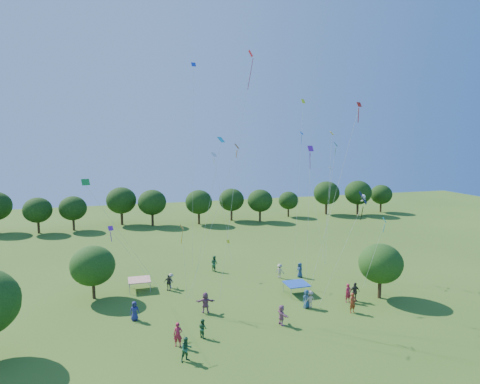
# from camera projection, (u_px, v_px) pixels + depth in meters

# --- Properties ---
(near_tree_north) EXTENTS (4.22, 4.22, 5.15)m
(near_tree_north) POSITION_uv_depth(u_px,v_px,m) (93.00, 266.00, 40.75)
(near_tree_north) COLOR #422B19
(near_tree_north) RESTS_ON ground
(near_tree_east) EXTENTS (4.19, 4.19, 5.32)m
(near_tree_east) POSITION_uv_depth(u_px,v_px,m) (381.00, 263.00, 40.86)
(near_tree_east) COLOR #422B19
(near_tree_east) RESTS_ON ground
(treeline) EXTENTS (88.01, 8.77, 6.77)m
(treeline) POSITION_uv_depth(u_px,v_px,m) (164.00, 202.00, 74.71)
(treeline) COLOR #422B19
(treeline) RESTS_ON ground
(tent_red_stripe) EXTENTS (2.20, 2.20, 1.10)m
(tent_red_stripe) POSITION_uv_depth(u_px,v_px,m) (139.00, 280.00, 43.34)
(tent_red_stripe) COLOR #C03D16
(tent_red_stripe) RESTS_ON ground
(tent_blue) EXTENTS (2.20, 2.20, 1.10)m
(tent_blue) POSITION_uv_depth(u_px,v_px,m) (297.00, 284.00, 42.19)
(tent_blue) COLOR #1A44AC
(tent_blue) RESTS_ON ground
(crowd_person_0) EXTENTS (0.86, 0.53, 1.66)m
(crowd_person_0) POSITION_uv_depth(u_px,v_px,m) (134.00, 311.00, 36.18)
(crowd_person_0) COLOR navy
(crowd_person_0) RESTS_ON ground
(crowd_person_1) EXTENTS (0.79, 0.64, 1.83)m
(crowd_person_1) POSITION_uv_depth(u_px,v_px,m) (178.00, 335.00, 31.72)
(crowd_person_1) COLOR maroon
(crowd_person_1) RESTS_ON ground
(crowd_person_2) EXTENTS (0.96, 0.69, 1.75)m
(crowd_person_2) POSITION_uv_depth(u_px,v_px,m) (186.00, 349.00, 29.64)
(crowd_person_2) COLOR #29613C
(crowd_person_2) RESTS_ON ground
(crowd_person_3) EXTENTS (1.09, 0.62, 1.58)m
(crowd_person_3) POSITION_uv_depth(u_px,v_px,m) (310.00, 299.00, 38.86)
(crowd_person_3) COLOR #BBA696
(crowd_person_3) RESTS_ON ground
(crowd_person_4) EXTENTS (1.04, 0.82, 1.62)m
(crowd_person_4) POSITION_uv_depth(u_px,v_px,m) (169.00, 283.00, 43.22)
(crowd_person_4) COLOR #3A362E
(crowd_person_4) RESTS_ON ground
(crowd_person_5) EXTENTS (1.80, 0.90, 1.84)m
(crowd_person_5) POSITION_uv_depth(u_px,v_px,m) (205.00, 302.00, 37.79)
(crowd_person_5) COLOR #884F6E
(crowd_person_5) RESTS_ON ground
(crowd_person_6) EXTENTS (0.96, 0.81, 1.70)m
(crowd_person_6) POSITION_uv_depth(u_px,v_px,m) (306.00, 299.00, 38.82)
(crowd_person_6) COLOR navy
(crowd_person_6) RESTS_ON ground
(crowd_person_7) EXTENTS (0.72, 0.52, 1.79)m
(crowd_person_7) POSITION_uv_depth(u_px,v_px,m) (348.00, 293.00, 40.13)
(crowd_person_7) COLOR #A01D36
(crowd_person_7) RESTS_ON ground
(crowd_person_8) EXTENTS (0.69, 0.83, 1.49)m
(crowd_person_8) POSITION_uv_depth(u_px,v_px,m) (203.00, 328.00, 33.14)
(crowd_person_8) COLOR #275B33
(crowd_person_8) RESTS_ON ground
(crowd_person_9) EXTENTS (0.80, 1.11, 1.55)m
(crowd_person_9) POSITION_uv_depth(u_px,v_px,m) (171.00, 281.00, 43.85)
(crowd_person_9) COLOR #AEA58B
(crowd_person_9) RESTS_ON ground
(crowd_person_10) EXTENTS (1.08, 0.53, 1.82)m
(crowd_person_10) POSITION_uv_depth(u_px,v_px,m) (355.00, 292.00, 40.40)
(crowd_person_10) COLOR #36312B
(crowd_person_10) RESTS_ON ground
(crowd_person_11) EXTENTS (0.79, 1.66, 1.70)m
(crowd_person_11) POSITION_uv_depth(u_px,v_px,m) (282.00, 315.00, 35.33)
(crowd_person_11) COLOR #AA638B
(crowd_person_11) RESTS_ON ground
(crowd_person_12) EXTENTS (0.70, 0.91, 1.63)m
(crowd_person_12) POSITION_uv_depth(u_px,v_px,m) (300.00, 270.00, 47.21)
(crowd_person_12) COLOR navy
(crowd_person_12) RESTS_ON ground
(crowd_person_13) EXTENTS (0.73, 0.54, 1.79)m
(crowd_person_13) POSITION_uv_depth(u_px,v_px,m) (353.00, 303.00, 37.77)
(crowd_person_13) COLOR maroon
(crowd_person_13) RESTS_ON ground
(crowd_person_14) EXTENTS (0.86, 1.02, 1.82)m
(crowd_person_14) POSITION_uv_depth(u_px,v_px,m) (214.00, 263.00, 49.34)
(crowd_person_14) COLOR #2B653C
(crowd_person_14) RESTS_ON ground
(crowd_person_15) EXTENTS (1.03, 1.09, 1.59)m
(crowd_person_15) POSITION_uv_depth(u_px,v_px,m) (280.00, 271.00, 46.98)
(crowd_person_15) COLOR tan
(crowd_person_15) RESTS_ON ground
(pirate_kite) EXTENTS (3.98, 1.40, 9.69)m
(pirate_kite) POSITION_uv_depth(u_px,v_px,m) (362.00, 199.00, 35.09)
(pirate_kite) COLOR black
(red_high_kite) EXTENTS (5.17, 7.04, 22.49)m
(red_high_kite) POSITION_uv_depth(u_px,v_px,m) (245.00, 99.00, 40.74)
(red_high_kite) COLOR red
(small_kite_0) EXTENTS (4.14, 1.06, 16.85)m
(small_kite_0) POSITION_uv_depth(u_px,v_px,m) (344.00, 164.00, 33.60)
(small_kite_0) COLOR red
(small_kite_1) EXTENTS (0.45, 1.75, 6.34)m
(small_kite_1) POSITION_uv_depth(u_px,v_px,m) (182.00, 236.00, 38.31)
(small_kite_1) COLOR orange
(small_kite_2) EXTENTS (1.44, 1.18, 18.11)m
(small_kite_2) POSITION_uv_depth(u_px,v_px,m) (301.00, 146.00, 45.41)
(small_kite_2) COLOR #E6F615
(small_kite_3) EXTENTS (2.90, 2.56, 13.57)m
(small_kite_3) POSITION_uv_depth(u_px,v_px,m) (334.00, 163.00, 48.62)
(small_kite_3) COLOR #167934
(small_kite_4) EXTENTS (1.21, 2.86, 22.25)m
(small_kite_4) POSITION_uv_depth(u_px,v_px,m) (193.00, 124.00, 46.99)
(small_kite_4) COLOR blue
(small_kite_5) EXTENTS (4.36, 1.99, 6.77)m
(small_kite_5) POSITION_uv_depth(u_px,v_px,m) (120.00, 242.00, 36.42)
(small_kite_5) COLOR purple
(small_kite_6) EXTENTS (1.62, 2.15, 10.80)m
(small_kite_6) POSITION_uv_depth(u_px,v_px,m) (330.00, 186.00, 48.19)
(small_kite_6) COLOR white
(small_kite_7) EXTENTS (3.16, 0.74, 14.16)m
(small_kite_7) POSITION_uv_depth(u_px,v_px,m) (216.00, 170.00, 36.93)
(small_kite_7) COLOR #0EB7D4
(small_kite_8) EXTENTS (4.85, 0.63, 13.56)m
(small_kite_8) POSITION_uv_depth(u_px,v_px,m) (227.00, 178.00, 37.85)
(small_kite_8) COLOR #D5600C
(small_kite_9) EXTENTS (0.54, 0.60, 14.71)m
(small_kite_9) POSITION_uv_depth(u_px,v_px,m) (330.00, 164.00, 46.16)
(small_kite_9) COLOR yellow
(small_kite_10) EXTENTS (0.59, 0.37, 2.87)m
(small_kite_10) POSITION_uv_depth(u_px,v_px,m) (229.00, 244.00, 47.03)
(small_kite_10) COLOR yellow
(small_kite_11) EXTENTS (6.39, 2.86, 10.82)m
(small_kite_11) POSITION_uv_depth(u_px,v_px,m) (100.00, 204.00, 35.15)
(small_kite_11) COLOR #18872D
(small_kite_12) EXTENTS (1.04, 5.47, 14.73)m
(small_kite_12) POSITION_uv_depth(u_px,v_px,m) (307.00, 166.00, 50.03)
(small_kite_12) COLOR blue
(small_kite_13) EXTENTS (0.76, 0.84, 13.47)m
(small_kite_13) POSITION_uv_depth(u_px,v_px,m) (309.00, 183.00, 34.41)
(small_kite_13) COLOR purple
(small_kite_14) EXTENTS (1.80, 3.23, 12.39)m
(small_kite_14) POSITION_uv_depth(u_px,v_px,m) (217.00, 171.00, 48.05)
(small_kite_14) COLOR silver
(small_kite_15) EXTENTS (0.87, 2.35, 7.10)m
(small_kite_15) POSITION_uv_depth(u_px,v_px,m) (382.00, 231.00, 37.98)
(small_kite_15) COLOR #0C7EBE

